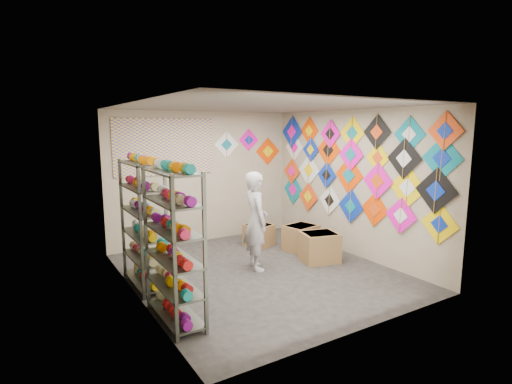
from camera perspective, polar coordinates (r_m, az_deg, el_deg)
ground at (r=6.76m, az=0.62°, el=-11.36°), size 4.50×4.50×0.00m
room_walls at (r=6.37m, az=0.64°, el=2.62°), size 4.50×4.50×4.50m
shelf_rack_front at (r=4.99m, az=-11.70°, el=-7.58°), size 0.40×1.10×1.90m
shelf_rack_back at (r=6.19m, az=-15.81°, el=-4.46°), size 0.40×1.10×1.90m
string_spools at (r=5.56m, az=-14.02°, el=-4.91°), size 0.12×2.36×0.12m
kite_wall_display at (r=7.60m, az=13.49°, el=3.32°), size 0.06×4.36×2.05m
back_wall_kites at (r=8.83m, az=-0.94°, el=6.55°), size 1.65×0.02×0.82m
poster at (r=8.02m, az=-12.86°, el=6.29°), size 2.00×0.01×1.10m
shopkeeper at (r=6.69m, az=-0.01°, el=-4.15°), size 0.78×0.67×1.66m
carton_a at (r=7.29m, az=9.03°, el=-7.77°), size 0.74×0.66×0.52m
carton_b at (r=7.89m, az=6.42°, el=-6.51°), size 0.69×0.61×0.49m
carton_c at (r=8.14m, az=0.41°, el=-6.16°), size 0.60×0.63×0.44m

